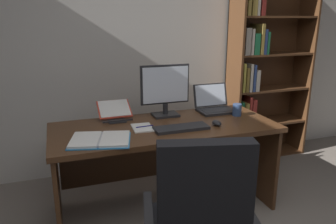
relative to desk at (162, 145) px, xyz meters
The scene contains 12 objects.
wall_back 1.24m from the desk, 79.99° to the left, with size 5.69×0.12×2.80m, color beige.
desk is the anchor object (origin of this frame).
bookshelf 1.57m from the desk, 25.49° to the left, with size 0.93×0.32×1.97m.
monitor 0.46m from the desk, 62.82° to the left, with size 0.43×0.16×0.44m.
laptop 0.64m from the desk, 16.63° to the left, with size 0.33×0.29×0.23m.
keyboard 0.32m from the desk, 68.91° to the right, with size 0.42×0.15×0.02m, color #232326.
computer_mouse 0.49m from the desk, 29.76° to the right, with size 0.06×0.10×0.04m, color #232326.
reading_stand_with_book 0.49m from the desk, 147.26° to the left, with size 0.27×0.26×0.14m.
open_binder 0.63m from the desk, 153.18° to the right, with size 0.47×0.40×0.02m.
notepad 0.29m from the desk, 153.21° to the right, with size 0.15×0.21×0.01m, color white.
pen 0.29m from the desk, 150.56° to the right, with size 0.01×0.01×0.14m, color navy.
coffee_mug 0.72m from the desk, ahead, with size 0.08×0.08×0.10m, color #334C7A.
Camera 1 is at (-0.94, -0.92, 1.56)m, focal length 34.98 mm.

